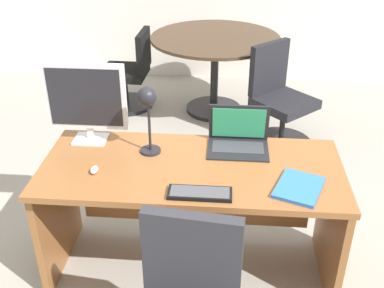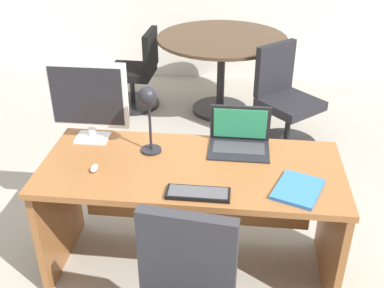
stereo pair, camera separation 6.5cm
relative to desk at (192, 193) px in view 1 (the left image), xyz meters
name	(u,v)px [view 1 (the left image)]	position (x,y,z in m)	size (l,w,h in m)	color
ground	(205,149)	(0.00, 1.45, -0.54)	(12.00, 12.00, 0.00)	gray
desk	(192,193)	(0.00, 0.00, 0.00)	(1.69, 0.73, 0.76)	brown
monitor	(86,99)	(-0.64, 0.20, 0.50)	(0.48, 0.16, 0.49)	silver
laptop	(238,134)	(0.26, 0.21, 0.30)	(0.36, 0.26, 0.25)	black
keyboard	(200,193)	(0.07, -0.32, 0.23)	(0.33, 0.12, 0.02)	black
mouse	(94,170)	(-0.52, -0.16, 0.24)	(0.04, 0.07, 0.03)	silver
desk_lamp	(148,106)	(-0.25, 0.06, 0.53)	(0.12, 0.14, 0.42)	black
book	(299,187)	(0.57, -0.23, 0.23)	(0.30, 0.34, 0.02)	blue
meeting_table	(215,55)	(0.04, 2.28, 0.07)	(1.29, 1.29, 0.80)	black
meeting_chair_near	(279,106)	(0.65, 1.63, -0.16)	(0.65, 0.66, 0.92)	black
meeting_chair_far	(130,77)	(-0.85, 2.31, -0.20)	(0.56, 0.56, 0.83)	black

